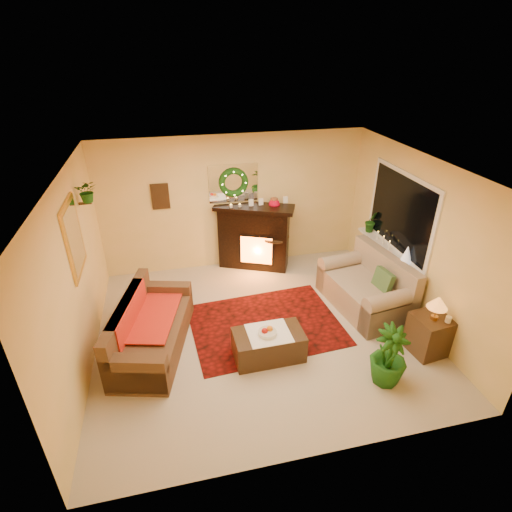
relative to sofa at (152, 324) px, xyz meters
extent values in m
plane|color=beige|center=(1.63, 0.04, -0.43)|extent=(5.00, 5.00, 0.00)
plane|color=white|center=(1.63, 0.04, 2.17)|extent=(5.00, 5.00, 0.00)
plane|color=#EFD88C|center=(1.63, 2.29, 0.87)|extent=(5.00, 5.00, 0.00)
plane|color=#EFD88C|center=(1.63, -2.21, 0.87)|extent=(5.00, 5.00, 0.00)
plane|color=#EFD88C|center=(-0.87, 0.04, 0.87)|extent=(4.50, 4.50, 0.00)
plane|color=#EFD88C|center=(4.13, 0.04, 0.87)|extent=(4.50, 4.50, 0.00)
cube|color=#3B0405|center=(1.74, 0.15, -0.42)|extent=(2.45, 1.91, 0.01)
cube|color=#3F251B|center=(0.00, 0.00, 0.00)|extent=(1.28, 2.04, 0.81)
cube|color=red|center=(-0.05, 0.19, 0.02)|extent=(0.78, 1.27, 0.02)
cube|color=black|center=(1.98, 2.08, 0.12)|extent=(1.40, 0.93, 1.23)
sphere|color=red|center=(2.37, 2.04, 0.87)|extent=(0.21, 0.21, 0.21)
cylinder|color=white|center=(1.55, 2.08, 0.83)|extent=(0.06, 0.06, 0.18)
cylinder|color=white|center=(1.71, 2.07, 0.83)|extent=(0.06, 0.06, 0.18)
cube|color=white|center=(1.63, 2.27, 1.27)|extent=(0.92, 0.02, 0.72)
torus|color=#194719|center=(1.63, 2.23, 1.29)|extent=(0.55, 0.11, 0.55)
cube|color=#381E11|center=(0.28, 2.27, 1.12)|extent=(0.32, 0.03, 0.48)
cube|color=gold|center=(-0.85, 0.34, 1.32)|extent=(0.03, 0.84, 1.00)
imported|color=#194719|center=(-0.71, 1.09, 1.54)|extent=(0.33, 0.28, 0.36)
cube|color=#997F66|center=(3.49, 0.28, -0.01)|extent=(1.16, 1.73, 0.93)
cube|color=white|center=(4.12, 0.59, 1.12)|extent=(0.03, 1.86, 1.36)
cube|color=black|center=(4.10, 0.59, 1.12)|extent=(0.02, 1.70, 1.22)
cube|color=white|center=(4.01, 0.59, 0.44)|extent=(0.22, 1.86, 0.04)
cone|color=white|center=(4.05, 0.11, 0.61)|extent=(0.18, 0.18, 0.27)
imported|color=#133F16|center=(4.04, 1.32, 0.65)|extent=(0.30, 0.24, 0.55)
cylinder|color=black|center=(2.36, 1.90, -0.11)|extent=(0.65, 0.65, 0.71)
cone|color=beige|center=(2.38, 1.88, 0.45)|extent=(0.28, 0.28, 0.43)
cube|color=#4D2713|center=(3.89, -0.97, -0.16)|extent=(0.55, 0.55, 0.60)
cone|color=orange|center=(3.88, -1.00, 0.31)|extent=(0.28, 0.28, 0.41)
cube|color=black|center=(1.60, -0.56, -0.22)|extent=(1.00, 0.56, 0.42)
cylinder|color=white|center=(1.57, -0.59, 0.02)|extent=(0.26, 0.26, 0.06)
imported|color=#134B12|center=(3.01, -1.37, 0.02)|extent=(1.69, 1.69, 2.56)
camera|label=1|loc=(0.44, -4.81, 3.62)|focal=28.00mm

